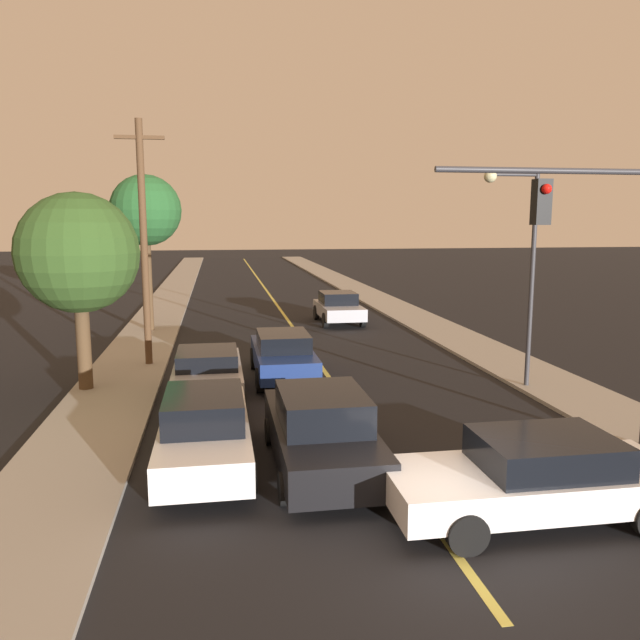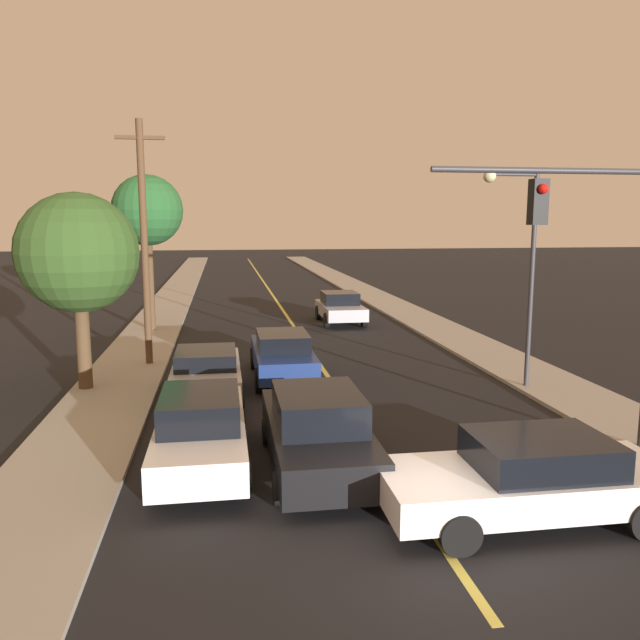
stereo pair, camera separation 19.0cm
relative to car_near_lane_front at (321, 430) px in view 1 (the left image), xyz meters
The scene contains 15 objects.
ground_plane 3.71m from the car_near_lane_front, 66.00° to the right, with size 200.00×200.00×0.00m, color black.
road_surface 32.74m from the car_near_lane_front, 87.42° to the left, with size 10.52×80.00×0.01m.
sidewalk_left 33.09m from the car_near_lane_front, 98.76° to the left, with size 2.50×80.00×0.12m.
sidewalk_right 33.66m from the car_near_lane_front, 76.28° to the left, with size 2.50×80.00×0.12m.
car_near_lane_front is the anchor object (origin of this frame).
car_near_lane_second 7.37m from the car_near_lane_front, 90.00° to the left, with size 1.89×4.73×1.53m.
car_outer_lane_front 2.36m from the car_near_lane_front, 168.22° to the left, with size 1.88×4.94×1.60m.
car_outer_lane_second 5.69m from the car_near_lane_front, 114.01° to the left, with size 1.96×4.32×1.50m.
car_far_oncoming 18.26m from the car_near_lane_front, 77.86° to the left, with size 2.02×4.27×1.52m.
car_crossing_right 4.19m from the car_near_lane_front, 39.46° to the right, with size 4.99×2.09×1.44m.
traffic_signal_mast 6.90m from the car_near_lane_front, ahead, with size 5.03×0.42×6.10m.
streetlamp_right 9.02m from the car_near_lane_front, 37.01° to the left, with size 1.67×0.36×6.30m.
utility_pole_left 11.31m from the car_near_lane_front, 114.11° to the left, with size 1.60×0.24×8.16m.
tree_left_near 9.54m from the car_near_lane_front, 130.91° to the left, with size 3.43×3.43×5.68m.
tree_left_far 17.97m from the car_near_lane_front, 106.77° to the left, with size 3.09×3.09×6.86m.
Camera 1 is at (-3.45, -8.56, 5.00)m, focal length 35.00 mm.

